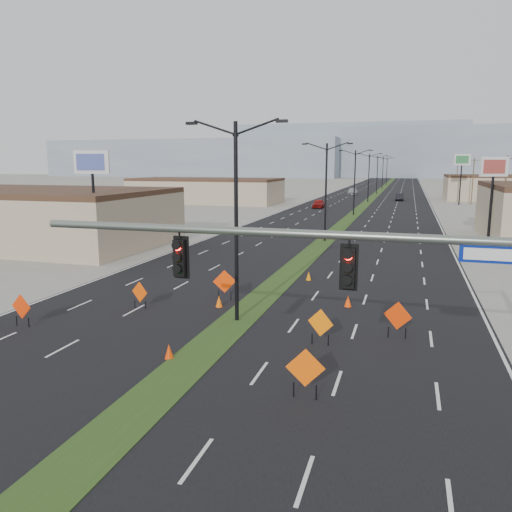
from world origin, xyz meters
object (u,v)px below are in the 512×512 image
(streetlight_0, at_px, (236,216))
(cone_2, at_px, (309,276))
(construction_sign_0, at_px, (21,308))
(construction_sign_3, at_px, (305,369))
(signal_mast, at_px, (419,288))
(car_far, at_px, (352,191))
(construction_sign_4, at_px, (320,324))
(streetlight_3, at_px, (369,176))
(cone_1, at_px, (348,301))
(cone_0, at_px, (169,351))
(car_left, at_px, (319,204))
(construction_sign_1, at_px, (140,293))
(streetlight_6, at_px, (387,171))
(construction_sign_5, at_px, (398,317))
(streetlight_2, at_px, (355,180))
(pole_sign_east_near, at_px, (493,174))
(pole_sign_west, at_px, (92,170))
(streetlight_1, at_px, (326,189))
(cone_3, at_px, (219,301))
(pole_sign_east_far, at_px, (462,163))
(streetlight_4, at_px, (377,173))
(streetlight_5, at_px, (383,172))
(car_mid, at_px, (400,197))
(construction_sign_2, at_px, (224,282))

(streetlight_0, distance_m, cone_2, 11.35)
(construction_sign_0, height_order, construction_sign_3, construction_sign_3)
(construction_sign_3, xyz_separation_m, cone_2, (-3.28, 17.50, -0.76))
(signal_mast, bearing_deg, car_far, 96.92)
(streetlight_0, distance_m, construction_sign_4, 6.85)
(streetlight_3, height_order, cone_1, streetlight_3)
(cone_0, bearing_deg, car_far, 92.42)
(car_left, distance_m, construction_sign_1, 66.58)
(construction_sign_0, xyz_separation_m, cone_1, (15.07, 8.24, -0.64))
(streetlight_6, distance_m, construction_sign_5, 168.63)
(streetlight_3, bearing_deg, car_far, 103.37)
(cone_1, bearing_deg, streetlight_2, 95.72)
(construction_sign_4, bearing_deg, pole_sign_east_near, 89.54)
(streetlight_6, xyz_separation_m, pole_sign_west, (-18.01, -153.90, 1.99))
(streetlight_1, height_order, cone_3, streetlight_1)
(streetlight_0, bearing_deg, streetlight_6, 90.00)
(pole_sign_east_far, bearing_deg, streetlight_2, -144.96)
(streetlight_0, distance_m, cone_3, 5.75)
(streetlight_4, distance_m, streetlight_5, 28.00)
(construction_sign_4, bearing_deg, construction_sign_3, -67.18)
(streetlight_3, height_order, construction_sign_4, streetlight_3)
(construction_sign_5, relative_size, pole_sign_east_near, 0.21)
(streetlight_1, distance_m, cone_3, 26.53)
(streetlight_5, bearing_deg, streetlight_4, -90.00)
(car_mid, relative_size, construction_sign_4, 2.79)
(streetlight_4, bearing_deg, cone_1, -87.24)
(car_left, bearing_deg, car_mid, 58.32)
(streetlight_1, bearing_deg, streetlight_2, 90.00)
(streetlight_6, distance_m, cone_3, 166.06)
(streetlight_2, relative_size, car_far, 1.77)
(car_mid, bearing_deg, streetlight_1, -95.64)
(car_far, bearing_deg, construction_sign_0, -96.46)
(construction_sign_2, xyz_separation_m, construction_sign_3, (7.09, -11.07, -0.00))
(car_far, distance_m, construction_sign_3, 116.68)
(car_left, bearing_deg, car_far, 86.48)
(construction_sign_2, xyz_separation_m, construction_sign_4, (6.71, -5.79, -0.09))
(pole_sign_west, bearing_deg, pole_sign_east_near, 7.22)
(car_mid, relative_size, cone_1, 6.82)
(cone_0, bearing_deg, streetlight_0, 79.79)
(streetlight_3, height_order, pole_sign_east_far, streetlight_3)
(streetlight_6, distance_m, construction_sign_3, 175.65)
(car_left, height_order, car_far, car_far)
(streetlight_6, bearing_deg, signal_mast, -87.25)
(streetlight_5, height_order, car_mid, streetlight_5)
(streetlight_5, bearing_deg, cone_1, -87.81)
(streetlight_4, height_order, pole_sign_east_far, streetlight_4)
(cone_0, height_order, cone_1, cone_1)
(streetlight_0, bearing_deg, construction_sign_1, 175.67)
(streetlight_6, distance_m, construction_sign_0, 172.36)
(cone_2, bearing_deg, cone_1, -59.65)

